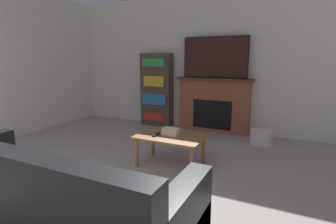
{
  "coord_description": "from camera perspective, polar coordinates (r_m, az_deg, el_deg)",
  "views": [
    {
      "loc": [
        1.77,
        -0.42,
        1.45
      ],
      "look_at": [
        0.16,
        2.88,
        0.7
      ],
      "focal_mm": 28.0,
      "sensor_mm": 36.0,
      "label": 1
    }
  ],
  "objects": [
    {
      "name": "wall_back",
      "position": [
        5.47,
        7.17,
        10.43
      ],
      "size": [
        6.78,
        0.06,
        2.7
      ],
      "color": "silver",
      "rests_on": "ground_plane"
    },
    {
      "name": "fireplace",
      "position": [
        5.31,
        9.91,
        1.53
      ],
      "size": [
        1.51,
        0.28,
        1.07
      ],
      "color": "brown",
      "rests_on": "ground_plane"
    },
    {
      "name": "tv",
      "position": [
        5.21,
        10.2,
        11.59
      ],
      "size": [
        1.26,
        0.03,
        0.79
      ],
      "color": "black",
      "rests_on": "fireplace"
    },
    {
      "name": "couch",
      "position": [
        2.33,
        -25.44,
        -18.89
      ],
      "size": [
        2.32,
        0.87,
        0.92
      ],
      "color": "black",
      "rests_on": "ground_plane"
    },
    {
      "name": "coffee_table",
      "position": [
        3.57,
        0.52,
        -6.11
      ],
      "size": [
        0.91,
        0.57,
        0.42
      ],
      "color": "brown",
      "rests_on": "ground_plane"
    },
    {
      "name": "tissue_box",
      "position": [
        3.58,
        0.6,
        -4.25
      ],
      "size": [
        0.22,
        0.12,
        0.1
      ],
      "color": "beige",
      "rests_on": "coffee_table"
    },
    {
      "name": "remote_control",
      "position": [
        3.58,
        -2.63,
        -4.93
      ],
      "size": [
        0.04,
        0.15,
        0.02
      ],
      "color": "black",
      "rests_on": "coffee_table"
    },
    {
      "name": "bookshelf",
      "position": [
        5.73,
        -2.47,
        4.86
      ],
      "size": [
        0.69,
        0.29,
        1.56
      ],
      "color": "#4C3D2D",
      "rests_on": "ground_plane"
    },
    {
      "name": "storage_basket",
      "position": [
        4.8,
        19.62,
        -5.2
      ],
      "size": [
        0.37,
        0.37,
        0.24
      ],
      "color": "silver",
      "rests_on": "ground_plane"
    }
  ]
}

